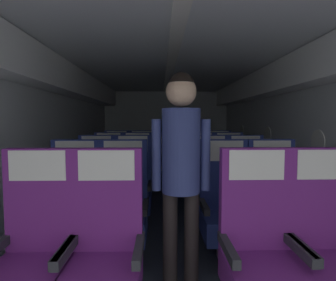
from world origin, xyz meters
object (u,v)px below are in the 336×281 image
Objects in this scene: seat_a_left_aisle at (105,252)px; seat_b_right_aisle at (274,208)px; seat_a_left_window at (34,253)px; seat_a_right_window at (259,251)px; seat_c_right_aisle at (247,187)px; flight_attendant at (181,159)px; seat_b_left_aisle at (122,209)px; seat_d_left_window at (108,175)px; seat_d_right_window at (201,175)px; seat_e_right_aisle at (219,166)px; seat_e_right_window at (194,166)px; seat_b_right_window at (226,209)px; seat_e_left_aisle at (142,166)px; seat_c_left_aisle at (133,188)px; seat_a_right_aisle at (329,250)px; seat_d_left_aisle at (137,175)px; seat_b_left_window at (73,210)px; seat_c_right_window at (211,187)px; seat_c_left_window at (96,188)px; seat_e_left_window at (116,166)px; seat_d_right_aisle at (229,174)px.

seat_a_left_aisle is 1.69m from seat_b_right_aisle.
seat_a_right_window is at bearing -0.47° from seat_a_left_window.
seat_c_right_aisle is 1.81m from flight_attendant.
flight_attendant is (0.51, -0.59, 0.56)m from seat_b_left_aisle.
seat_d_right_window is at bearing -0.62° from seat_d_left_window.
seat_e_right_aisle is 0.47m from seat_e_right_window.
seat_a_right_window is 1.00× the size of seat_b_right_window.
seat_b_right_window is 2.74m from seat_e_left_aisle.
seat_d_left_window is (-0.47, 0.86, 0.00)m from seat_c_left_aisle.
seat_a_right_aisle is 2.97m from seat_d_left_aisle.
seat_a_right_aisle is 1.14m from flight_attendant.
seat_b_right_aisle is at bearing -79.88° from seat_e_right_window.
seat_a_right_aisle is at bearing -0.10° from seat_a_left_aisle.
seat_b_left_window is 1.00× the size of seat_b_right_aisle.
seat_d_left_window is 1.00× the size of seat_e_right_window.
seat_c_right_window is at bearing 49.83° from seat_a_left_window.
seat_a_right_window and seat_e_right_window have the same top height.
seat_c_left_window and seat_c_right_aisle have the same top height.
seat_a_left_window is 1.00× the size of seat_e_left_aisle.
seat_d_left_window and seat_e_left_window have the same top height.
seat_a_right_aisle is at bearing -30.73° from seat_b_left_aisle.
seat_b_left_window is 1.00× the size of seat_d_right_window.
seat_e_right_window is at bearing 177.10° from seat_e_right_aisle.
seat_c_right_aisle is (1.92, 0.85, 0.00)m from seat_b_left_window.
seat_c_left_aisle is at bearing 149.25° from seat_b_right_aisle.
seat_d_right_aisle is at bearing -91.06° from seat_e_right_aisle.
seat_a_right_window is 1.71m from seat_b_left_window.
seat_a_left_window is at bearing -89.78° from seat_d_left_window.
seat_c_left_window is 1.67m from seat_d_right_window.
seat_c_right_aisle is 1.00× the size of seat_e_right_aisle.
seat_e_right_window is 0.68× the size of flight_attendant.
seat_b_right_aisle and seat_b_right_window have the same top height.
seat_b_left_window is at bearing -149.85° from seat_c_right_window.
seat_a_left_window is at bearing -112.80° from seat_e_right_window.
seat_b_left_aisle is at bearing -79.78° from seat_e_left_window.
seat_c_right_window is at bearing 88.95° from seat_b_right_window.
seat_e_right_window is (-0.46, 1.72, 0.00)m from seat_c_right_aisle.
seat_a_right_window and seat_e_right_aisle have the same top height.
seat_c_right_aisle is at bearing 30.28° from seat_b_left_aisle.
seat_d_right_aisle is at bearing 24.27° from seat_c_left_window.
seat_b_left_aisle and seat_c_right_window have the same top height.
seat_e_left_window is at bearing 89.96° from seat_b_left_window.
flight_attendant reaches higher than seat_c_left_window.
flight_attendant is at bearing 149.56° from seat_a_right_window.
seat_a_right_aisle is 1.00× the size of seat_e_right_aisle.
seat_e_right_aisle is (-0.00, 3.42, 0.00)m from seat_a_right_aisle.
seat_e_left_aisle is 1.00× the size of seat_e_right_window.
seat_c_right_window is 1.98m from seat_e_left_aisle.
seat_a_left_window is at bearing 179.78° from seat_a_right_aisle.
seat_b_right_window is (0.98, 0.87, 0.00)m from seat_a_left_aisle.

